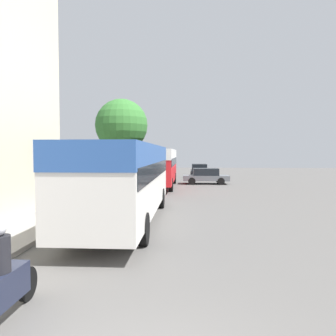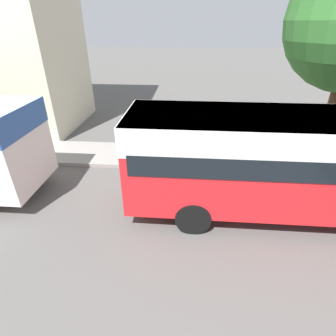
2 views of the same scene
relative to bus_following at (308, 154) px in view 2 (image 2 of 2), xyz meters
The scene contains 1 object.
bus_following is the anchor object (origin of this frame).
Camera 2 is at (5.14, 20.15, 5.26)m, focal length 28.00 mm.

